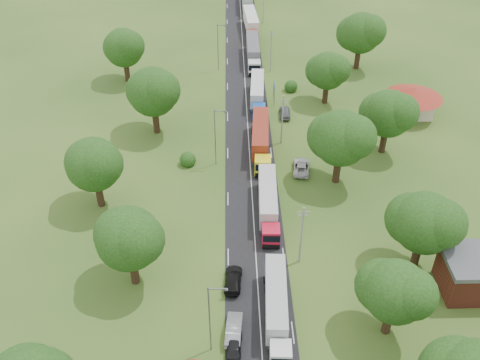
{
  "coord_description": "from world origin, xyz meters",
  "views": [
    {
      "loc": [
        -3.1,
        -55.4,
        49.57
      ],
      "look_at": [
        -1.81,
        6.61,
        3.0
      ],
      "focal_mm": 40.0,
      "sensor_mm": 36.0,
      "label": 1
    }
  ],
  "objects_px": {
    "info_sign": "(274,89)",
    "car_lane_mid": "(234,329)",
    "car_lane_front": "(234,345)",
    "truck_0": "(276,306)"
  },
  "relations": [
    {
      "from": "car_lane_front",
      "to": "car_lane_mid",
      "type": "distance_m",
      "value": 2.0
    },
    {
      "from": "info_sign",
      "to": "car_lane_mid",
      "type": "distance_m",
      "value": 53.68
    },
    {
      "from": "info_sign",
      "to": "truck_0",
      "type": "xyz_separation_m",
      "value": [
        -3.36,
        -50.92,
        -0.98
      ]
    },
    {
      "from": "info_sign",
      "to": "truck_0",
      "type": "bearing_deg",
      "value": -93.77
    },
    {
      "from": "info_sign",
      "to": "truck_0",
      "type": "height_order",
      "value": "info_sign"
    },
    {
      "from": "info_sign",
      "to": "car_lane_front",
      "type": "bearing_deg",
      "value": -98.48
    },
    {
      "from": "info_sign",
      "to": "truck_0",
      "type": "distance_m",
      "value": 51.04
    },
    {
      "from": "info_sign",
      "to": "truck_0",
      "type": "relative_size",
      "value": 0.3
    },
    {
      "from": "truck_0",
      "to": "car_lane_front",
      "type": "height_order",
      "value": "truck_0"
    },
    {
      "from": "info_sign",
      "to": "car_lane_mid",
      "type": "height_order",
      "value": "info_sign"
    }
  ]
}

